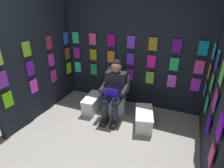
% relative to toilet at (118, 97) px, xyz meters
% --- Properties ---
extents(display_wall_back, '(3.20, 0.14, 2.27)m').
position_rel_toilet_xyz_m(display_wall_back, '(-0.11, -0.51, 0.81)').
color(display_wall_back, black).
rests_on(display_wall_back, ground).
extents(display_wall_left, '(0.14, 2.09, 2.27)m').
position_rel_toilet_xyz_m(display_wall_left, '(-1.71, 0.59, 0.81)').
color(display_wall_left, black).
rests_on(display_wall_left, ground).
extents(display_wall_right, '(0.14, 2.09, 2.27)m').
position_rel_toilet_xyz_m(display_wall_right, '(1.49, 0.59, 0.81)').
color(display_wall_right, black).
rests_on(display_wall_right, ground).
extents(toilet, '(0.42, 0.57, 0.77)m').
position_rel_toilet_xyz_m(toilet, '(0.00, 0.00, 0.00)').
color(toilet, white).
rests_on(toilet, ground).
extents(person_reading, '(0.54, 0.70, 1.19)m').
position_rel_toilet_xyz_m(person_reading, '(-0.01, 0.23, 0.27)').
color(person_reading, black).
rests_on(person_reading, ground).
extents(comic_longbox_near, '(0.33, 0.65, 0.33)m').
position_rel_toilet_xyz_m(comic_longbox_near, '(0.51, 0.20, -0.16)').
color(comic_longbox_near, silver).
rests_on(comic_longbox_near, ground).
extents(comic_longbox_far, '(0.47, 0.69, 0.32)m').
position_rel_toilet_xyz_m(comic_longbox_far, '(-0.66, 0.32, -0.16)').
color(comic_longbox_far, white).
rests_on(comic_longbox_far, ground).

